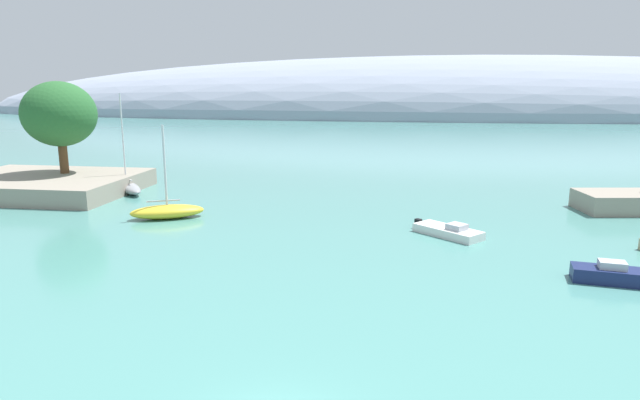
# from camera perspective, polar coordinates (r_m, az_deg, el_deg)

# --- Properties ---
(shore_outcrop) EXTENTS (17.02, 13.05, 1.66)m
(shore_outcrop) POSITION_cam_1_polar(r_m,az_deg,el_deg) (58.64, -26.97, 1.45)
(shore_outcrop) COLOR gray
(shore_outcrop) RESTS_ON ground
(tree_clump_shore) EXTENTS (6.93, 6.93, 8.89)m
(tree_clump_shore) POSITION_cam_1_polar(r_m,az_deg,el_deg) (58.85, -25.59, 8.08)
(tree_clump_shore) COLOR brown
(tree_clump_shore) RESTS_ON shore_outcrop
(distant_ridge) EXTENTS (361.40, 87.85, 41.05)m
(distant_ridge) POSITION_cam_1_polar(r_m,az_deg,el_deg) (202.23, 14.30, 8.63)
(distant_ridge) COLOR #8E99AD
(distant_ridge) RESTS_ON ground
(sailboat_yellow_near_shore) EXTENTS (5.95, 4.28, 7.23)m
(sailboat_yellow_near_shore) POSITION_cam_1_polar(r_m,az_deg,el_deg) (43.97, -15.67, -1.11)
(sailboat_yellow_near_shore) COLOR yellow
(sailboat_yellow_near_shore) RESTS_ON water
(sailboat_grey_mid_mooring) EXTENTS (6.59, 7.07, 9.41)m
(sailboat_grey_mid_mooring) POSITION_cam_1_polar(r_m,az_deg,el_deg) (56.34, -19.58, 1.41)
(sailboat_grey_mid_mooring) COLOR gray
(sailboat_grey_mid_mooring) RESTS_ON water
(motorboat_navy_foreground) EXTENTS (6.01, 2.31, 1.17)m
(motorboat_navy_foreground) POSITION_cam_1_polar(r_m,az_deg,el_deg) (32.73, 29.55, -6.95)
(motorboat_navy_foreground) COLOR navy
(motorboat_navy_foreground) RESTS_ON water
(motorboat_white_alongside_breakwater) EXTENTS (4.79, 4.53, 0.98)m
(motorboat_white_alongside_breakwater) POSITION_cam_1_polar(r_m,az_deg,el_deg) (38.50, 13.26, -3.18)
(motorboat_white_alongside_breakwater) COLOR white
(motorboat_white_alongside_breakwater) RESTS_ON water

